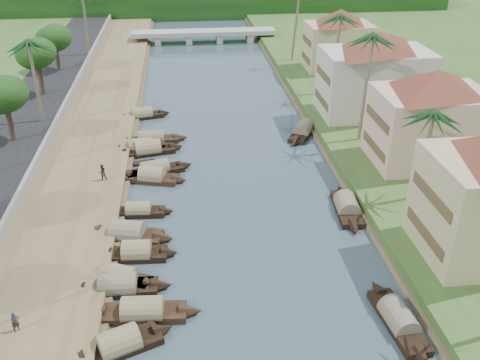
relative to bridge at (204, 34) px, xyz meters
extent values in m
plane|color=#384954|center=(0.00, -72.00, -1.72)|extent=(220.00, 220.00, 0.00)
cube|color=brown|center=(-16.00, -52.00, -1.32)|extent=(10.00, 180.00, 0.80)
cube|color=#335020|center=(19.00, -52.00, -1.12)|extent=(16.00, 180.00, 1.20)
cube|color=black|center=(-24.50, -52.00, -1.02)|extent=(8.00, 180.00, 1.40)
cube|color=gray|center=(-20.20, -52.00, -0.37)|extent=(0.40, 180.00, 1.10)
cube|color=#0F360E|center=(0.00, 23.00, 2.28)|extent=(120.00, 4.00, 8.00)
cube|color=#9E9D93|center=(0.00, 0.00, 0.28)|extent=(28.00, 4.00, 0.80)
cube|color=#9E9D93|center=(-9.00, 0.00, -0.82)|extent=(1.20, 3.50, 1.80)
cube|color=#9E9D93|center=(-3.00, 0.00, -0.82)|extent=(1.20, 3.50, 1.80)
cube|color=#9E9D93|center=(3.00, 0.00, -0.82)|extent=(1.20, 3.50, 1.80)
cube|color=#9E9D93|center=(9.00, 0.00, -0.82)|extent=(1.20, 3.50, 1.80)
cube|color=brown|center=(12.95, -74.00, 1.48)|extent=(0.10, 6.40, 0.90)
cube|color=brown|center=(12.95, -74.00, 4.68)|extent=(0.10, 6.40, 0.90)
cube|color=beige|center=(20.00, -58.00, 3.23)|extent=(11.00, 8.00, 7.50)
pyramid|color=brown|center=(20.00, -58.00, 8.08)|extent=(14.11, 14.11, 2.20)
cube|color=brown|center=(14.45, -58.00, 1.35)|extent=(0.10, 6.40, 0.90)
cube|color=brown|center=(14.45, -58.00, 4.35)|extent=(0.10, 6.40, 0.90)
cube|color=beige|center=(19.00, -44.00, 3.48)|extent=(13.00, 8.00, 8.00)
pyramid|color=brown|center=(19.00, -44.00, 8.58)|extent=(15.59, 15.59, 2.20)
cube|color=brown|center=(12.45, -44.00, 1.48)|extent=(0.10, 6.40, 0.90)
cube|color=brown|center=(12.45, -44.00, 4.68)|extent=(0.10, 6.40, 0.90)
cube|color=tan|center=(20.00, -24.00, 2.98)|extent=(10.00, 7.00, 7.00)
pyramid|color=brown|center=(20.00, -24.00, 7.58)|extent=(12.62, 12.62, 2.20)
cube|color=brown|center=(14.95, -24.00, 1.23)|extent=(0.10, 5.60, 0.90)
cube|color=brown|center=(14.95, -24.00, 4.03)|extent=(0.10, 5.60, 0.90)
cube|color=black|center=(-9.62, -80.25, -1.52)|extent=(5.74, 3.89, 0.70)
cone|color=black|center=(-6.85, -79.08, -1.44)|extent=(2.13, 2.22, 1.91)
cylinder|color=#92855D|center=(-9.62, -80.25, -1.14)|extent=(4.59, 3.46, 2.01)
cube|color=black|center=(-8.28, -77.28, -1.52)|extent=(6.12, 2.28, 0.70)
cone|color=black|center=(-4.95, -77.50, -1.44)|extent=(1.83, 1.80, 1.88)
cone|color=black|center=(-11.61, -77.05, -1.44)|extent=(1.83, 1.80, 1.88)
cylinder|color=#92855D|center=(-8.28, -77.28, -1.14)|extent=(4.71, 2.26, 1.95)
cube|color=black|center=(-10.19, -74.43, -1.52)|extent=(5.78, 1.96, 0.70)
cone|color=black|center=(-7.00, -74.50, -1.44)|extent=(1.69, 1.69, 1.83)
cone|color=black|center=(-13.38, -74.35, -1.44)|extent=(1.69, 1.69, 1.83)
cylinder|color=gray|center=(-10.19, -74.43, -1.14)|extent=(4.43, 2.01, 1.91)
cube|color=black|center=(-10.07, -73.32, -1.52)|extent=(4.98, 3.45, 0.70)
cone|color=black|center=(-7.67, -74.42, -1.44)|extent=(1.86, 1.89, 1.60)
cone|color=black|center=(-12.46, -72.21, -1.44)|extent=(1.86, 1.89, 1.60)
cylinder|color=#92855D|center=(-10.07, -73.32, -1.14)|extent=(3.99, 3.04, 1.67)
cube|color=black|center=(-9.08, -70.29, -1.52)|extent=(4.89, 2.15, 0.70)
cone|color=black|center=(-6.43, -70.46, -1.44)|extent=(1.52, 1.75, 1.81)
cone|color=black|center=(-11.73, -70.12, -1.44)|extent=(1.52, 1.75, 1.81)
cylinder|color=#92855D|center=(-9.08, -70.29, -1.14)|extent=(3.77, 2.15, 1.92)
cube|color=black|center=(-10.01, -67.47, -1.52)|extent=(6.22, 3.56, 0.70)
cone|color=black|center=(-6.86, -68.32, -1.44)|extent=(2.15, 2.27, 2.08)
cone|color=black|center=(-13.16, -66.63, -1.44)|extent=(2.15, 2.27, 2.08)
cylinder|color=gray|center=(-10.01, -67.47, -1.14)|extent=(4.90, 3.28, 2.19)
cube|color=black|center=(-9.30, -63.76, -1.52)|extent=(4.78, 1.79, 0.70)
cone|color=black|center=(-6.70, -63.94, -1.44)|extent=(1.43, 1.42, 1.48)
cone|color=black|center=(-11.89, -63.58, -1.44)|extent=(1.43, 1.42, 1.48)
cylinder|color=#92855D|center=(-9.30, -63.76, -1.14)|extent=(3.68, 1.78, 1.53)
cube|color=black|center=(-8.28, -57.22, -1.52)|extent=(5.58, 3.29, 0.70)
cone|color=black|center=(-5.48, -58.00, -1.44)|extent=(1.96, 2.11, 1.92)
cone|color=black|center=(-11.09, -56.43, -1.44)|extent=(1.96, 2.11, 1.92)
cylinder|color=#92855D|center=(-8.28, -57.22, -1.14)|extent=(4.40, 3.04, 2.03)
cube|color=black|center=(-8.07, -55.69, -1.52)|extent=(6.29, 3.48, 0.70)
cone|color=black|center=(-4.87, -54.71, -1.44)|extent=(2.11, 2.05, 1.81)
cone|color=black|center=(-11.27, -56.66, -1.44)|extent=(2.11, 2.05, 1.81)
cylinder|color=gray|center=(-8.07, -55.69, -1.14)|extent=(4.95, 3.13, 1.87)
cube|color=black|center=(-9.84, -49.71, -1.52)|extent=(5.64, 2.37, 0.70)
cone|color=black|center=(-6.82, -49.39, -1.44)|extent=(1.74, 1.77, 1.79)
cone|color=black|center=(-12.87, -50.04, -1.44)|extent=(1.74, 1.77, 1.79)
cylinder|color=#92855D|center=(-9.84, -49.71, -1.14)|extent=(4.36, 2.30, 1.87)
cube|color=black|center=(-8.98, -50.61, -1.52)|extent=(6.20, 3.21, 0.70)
cone|color=black|center=(-5.77, -49.93, -1.44)|extent=(2.06, 2.14, 2.01)
cone|color=black|center=(-12.19, -51.30, -1.44)|extent=(2.06, 2.14, 2.01)
cylinder|color=#92855D|center=(-8.98, -50.61, -1.14)|extent=(4.85, 3.00, 2.11)
cube|color=black|center=(-8.75, -47.58, -1.52)|extent=(6.47, 2.21, 0.70)
cone|color=black|center=(-5.22, -47.33, -1.44)|extent=(1.90, 1.71, 1.80)
cone|color=black|center=(-12.27, -47.83, -1.44)|extent=(1.90, 1.71, 1.80)
cylinder|color=gray|center=(-8.75, -47.58, -1.14)|extent=(4.98, 2.17, 1.84)
cube|color=black|center=(-10.17, -39.55, -1.52)|extent=(5.67, 2.93, 0.70)
cone|color=black|center=(-7.24, -38.87, -1.44)|extent=(1.88, 1.89, 1.76)
cone|color=black|center=(-13.10, -40.22, -1.44)|extent=(1.88, 1.89, 1.76)
cylinder|color=#92855D|center=(-10.17, -39.55, -1.14)|extent=(4.44, 2.71, 1.83)
cube|color=black|center=(8.97, -80.05, -1.52)|extent=(2.36, 6.44, 0.70)
cone|color=black|center=(8.65, -76.57, -1.44)|extent=(1.77, 1.92, 1.81)
cylinder|color=gray|center=(8.97, -80.05, -1.14)|extent=(2.30, 4.96, 1.86)
cube|color=black|center=(9.72, -65.27, -1.52)|extent=(2.46, 6.28, 0.70)
cone|color=black|center=(10.01, -61.87, -1.44)|extent=(1.90, 1.91, 1.95)
cone|color=black|center=(9.43, -68.67, -1.44)|extent=(1.90, 1.91, 1.95)
cylinder|color=gray|center=(9.72, -65.27, -1.14)|extent=(2.42, 4.85, 2.03)
cube|color=black|center=(9.64, -47.04, -1.52)|extent=(4.87, 6.79, 0.70)
cone|color=black|center=(11.41, -43.77, -1.44)|extent=(2.42, 2.49, 1.94)
cone|color=black|center=(7.87, -50.30, -1.44)|extent=(2.42, 2.49, 1.94)
cylinder|color=gray|center=(9.64, -47.04, -1.14)|extent=(4.18, 5.44, 1.99)
cube|color=black|center=(-8.76, -78.48, -1.62)|extent=(3.94, 2.58, 0.35)
cone|color=black|center=(-6.77, -77.47, -1.62)|extent=(1.28, 1.24, 0.88)
cone|color=black|center=(-10.75, -79.49, -1.62)|extent=(1.28, 1.24, 0.88)
cube|color=black|center=(-10.40, -53.42, -1.62)|extent=(4.55, 1.85, 0.35)
cone|color=black|center=(-7.95, -52.87, -1.62)|extent=(1.28, 1.12, 0.89)
cone|color=black|center=(-12.85, -53.97, -1.62)|extent=(1.28, 1.12, 0.89)
cylinder|color=#77684F|center=(16.00, -65.52, 3.70)|extent=(0.92, 0.36, 8.46)
sphere|color=#17451C|center=(16.00, -65.52, 7.76)|extent=(3.20, 3.20, 3.20)
cylinder|color=#77684F|center=(15.00, -51.94, 5.45)|extent=(0.74, 0.36, 11.94)
sphere|color=#17451C|center=(15.00, -51.94, 11.17)|extent=(3.20, 3.20, 3.20)
cylinder|color=#77684F|center=(16.00, -35.44, 4.81)|extent=(1.28, 0.36, 10.66)
sphere|color=#17451C|center=(16.00, -35.44, 9.94)|extent=(3.20, 3.20, 3.20)
cylinder|color=#77684F|center=(-22.00, -42.61, 4.57)|extent=(0.39, 0.36, 9.79)
sphere|color=#17451C|center=(-22.00, -42.61, 9.27)|extent=(3.20, 3.20, 3.20)
cylinder|color=#77684F|center=(14.00, -18.39, 5.04)|extent=(1.24, 0.36, 11.12)
cylinder|color=#77684F|center=(-20.50, -11.70, 4.81)|extent=(0.52, 0.36, 10.26)
cylinder|color=#443427|center=(-24.00, -48.28, 1.47)|extent=(0.60, 0.60, 3.67)
ellipsoid|color=#0F360E|center=(-24.00, -48.28, 4.98)|extent=(4.72, 4.72, 3.88)
cylinder|color=#443427|center=(-24.00, -32.35, 1.57)|extent=(0.60, 0.60, 3.88)
ellipsoid|color=#0F360E|center=(-24.00, -32.35, 5.28)|extent=(4.76, 4.76, 3.91)
cylinder|color=#443427|center=(-24.00, -20.79, 1.34)|extent=(0.60, 0.60, 3.41)
ellipsoid|color=#0F360E|center=(-24.00, -20.79, 4.60)|extent=(4.86, 4.86, 4.00)
cylinder|color=#443427|center=(24.00, -43.17, 1.15)|extent=(0.60, 0.60, 3.43)
ellipsoid|color=#0F360E|center=(24.00, -43.17, 4.43)|extent=(4.32, 4.32, 3.55)
imported|color=#26272D|center=(-16.26, -78.60, -0.20)|extent=(0.63, 0.59, 1.45)
imported|color=#332B23|center=(-13.09, -57.95, -0.09)|extent=(1.01, 0.93, 1.66)
camera|label=1|loc=(-4.73, -106.07, 24.12)|focal=40.00mm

